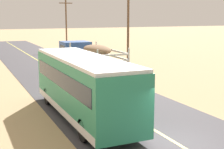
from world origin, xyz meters
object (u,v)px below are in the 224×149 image
(livestock_truck, at_px, (83,56))
(bus, at_px, (83,85))
(power_pole_far, at_px, (66,22))
(power_pole_mid, at_px, (128,21))

(livestock_truck, xyz_separation_m, bus, (-3.91, -11.12, -0.04))
(livestock_truck, distance_m, power_pole_far, 26.79)
(bus, xyz_separation_m, power_pole_mid, (10.09, 14.66, 2.94))
(power_pole_far, bearing_deg, power_pole_mid, -90.00)
(bus, relative_size, power_pole_mid, 1.14)
(livestock_truck, xyz_separation_m, power_pole_far, (6.18, 25.95, 2.42))
(livestock_truck, bearing_deg, power_pole_mid, 29.82)
(power_pole_mid, bearing_deg, power_pole_far, 90.00)
(power_pole_far, bearing_deg, livestock_truck, -103.39)
(livestock_truck, bearing_deg, bus, -109.38)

